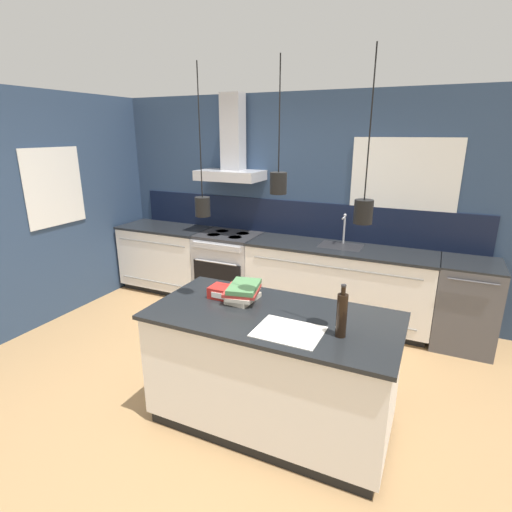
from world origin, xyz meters
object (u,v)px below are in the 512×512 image
at_px(oven_range, 229,268).
at_px(dishwasher, 466,304).
at_px(book_stack, 243,292).
at_px(red_supply_box, 224,292).
at_px(bottle_on_island, 342,315).

distance_m(oven_range, dishwasher, 2.77).
xyz_separation_m(book_stack, red_supply_box, (-0.16, -0.02, -0.02)).
xyz_separation_m(dishwasher, bottle_on_island, (-0.85, -2.04, 0.60)).
xyz_separation_m(oven_range, dishwasher, (2.77, 0.00, 0.00)).
bearing_deg(bottle_on_island, oven_range, 133.37).
bearing_deg(oven_range, dishwasher, 0.09).
bearing_deg(dishwasher, oven_range, -179.91).
relative_size(dishwasher, bottle_on_island, 2.60).
height_order(book_stack, red_supply_box, book_stack).
xyz_separation_m(oven_range, red_supply_box, (0.95, -1.80, 0.50)).
bearing_deg(oven_range, book_stack, -58.18).
distance_m(dishwasher, red_supply_box, 2.62).
distance_m(dishwasher, book_stack, 2.50).
bearing_deg(dishwasher, book_stack, -132.93).
distance_m(bottle_on_island, book_stack, 0.86).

